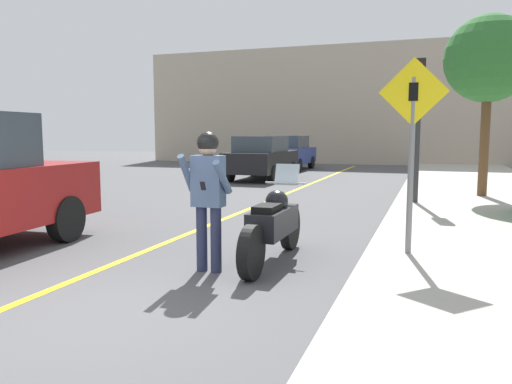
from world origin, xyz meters
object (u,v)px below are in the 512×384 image
object	(u,v)px
person_biker	(208,186)
traffic_light	(419,103)
parked_car_black	(262,157)
motorcycle	(273,225)
parked_car_blue	(289,153)
crossing_sign	(412,137)
street_tree	(489,60)

from	to	relation	value
person_biker	traffic_light	world-z (taller)	traffic_light
traffic_light	parked_car_black	world-z (taller)	traffic_light
motorcycle	parked_car_blue	xyz separation A→B (m)	(-4.66, 17.25, 0.33)
crossing_sign	street_tree	xyz separation A→B (m)	(1.54, 7.35, 1.94)
motorcycle	person_biker	size ratio (longest dim) A/B	1.35
crossing_sign	parked_car_black	size ratio (longest dim) A/B	0.63
person_biker	parked_car_black	bearing A→B (deg)	105.86
person_biker	parked_car_blue	xyz separation A→B (m)	(-4.01, 17.98, -0.26)
motorcycle	crossing_sign	size ratio (longest dim) A/B	0.92
traffic_light	motorcycle	bearing A→B (deg)	-105.60
motorcycle	person_biker	world-z (taller)	person_biker
traffic_light	parked_car_blue	distance (m)	13.02
person_biker	parked_car_black	xyz separation A→B (m)	(-3.60, 12.67, -0.26)
crossing_sign	parked_car_black	bearing A→B (deg)	117.88
traffic_light	person_biker	bearing A→B (deg)	-109.00
parked_car_black	traffic_light	bearing A→B (deg)	-45.17
motorcycle	parked_car_black	xyz separation A→B (m)	(-4.24, 11.94, 0.33)
traffic_light	street_tree	distance (m)	2.81
motorcycle	street_tree	xyz separation A→B (m)	(3.30, 7.96, 3.14)
parked_car_blue	traffic_light	bearing A→B (deg)	-60.66
person_biker	crossing_sign	distance (m)	2.81
motorcycle	person_biker	bearing A→B (deg)	-131.41
motorcycle	parked_car_black	size ratio (longest dim) A/B	0.58
motorcycle	crossing_sign	distance (m)	2.21
motorcycle	traffic_light	bearing A→B (deg)	74.40
traffic_light	street_tree	xyz separation A→B (m)	(1.63, 1.96, 1.17)
motorcycle	parked_car_blue	size ratio (longest dim) A/B	0.58
traffic_light	parked_car_blue	xyz separation A→B (m)	(-6.33, 11.26, -1.64)
traffic_light	street_tree	world-z (taller)	street_tree
motorcycle	parked_car_blue	world-z (taller)	parked_car_blue
crossing_sign	parked_car_black	distance (m)	12.85
parked_car_blue	parked_car_black	bearing A→B (deg)	-85.53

